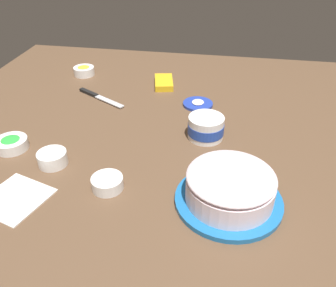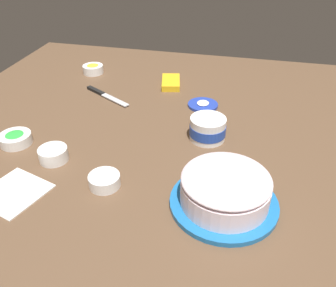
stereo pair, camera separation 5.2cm
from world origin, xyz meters
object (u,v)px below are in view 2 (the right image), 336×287
(sprinkle_bowl_green, at_px, (15,138))
(sprinkle_bowl_orange, at_px, (53,154))
(frosted_cake, at_px, (225,190))
(candy_box_lower, at_px, (170,82))
(paper_napkin, at_px, (14,192))
(sprinkle_bowl_yellow, at_px, (93,69))
(sprinkle_bowl_blue, at_px, (104,180))
(spreading_knife, at_px, (103,94))
(frosting_tub, at_px, (208,128))
(frosting_tub_lid, at_px, (203,105))

(sprinkle_bowl_green, relative_size, sprinkle_bowl_orange, 1.16)
(frosted_cake, bearing_deg, sprinkle_bowl_green, -101.11)
(candy_box_lower, bearing_deg, paper_napkin, -30.31)
(sprinkle_bowl_green, bearing_deg, paper_napkin, 30.97)
(sprinkle_bowl_green, height_order, candy_box_lower, sprinkle_bowl_green)
(sprinkle_bowl_yellow, xyz_separation_m, paper_napkin, (0.79, 0.11, -0.02))
(candy_box_lower, bearing_deg, sprinkle_bowl_green, -46.73)
(sprinkle_bowl_yellow, bearing_deg, sprinkle_bowl_blue, 25.22)
(spreading_knife, height_order, candy_box_lower, candy_box_lower)
(frosting_tub, xyz_separation_m, sprinkle_bowl_yellow, (-0.42, -0.57, -0.02))
(sprinkle_bowl_green, relative_size, candy_box_lower, 0.73)
(candy_box_lower, distance_m, paper_napkin, 0.78)
(sprinkle_bowl_green, relative_size, sprinkle_bowl_yellow, 1.10)
(frosted_cake, bearing_deg, sprinkle_bowl_blue, -90.51)
(sprinkle_bowl_yellow, height_order, candy_box_lower, sprinkle_bowl_yellow)
(candy_box_lower, bearing_deg, frosted_cake, 11.52)
(sprinkle_bowl_yellow, bearing_deg, frosted_cake, 42.35)
(frosting_tub, xyz_separation_m, sprinkle_bowl_blue, (0.29, -0.23, -0.02))
(frosting_tub_lid, bearing_deg, sprinkle_bowl_orange, -40.86)
(frosting_tub, bearing_deg, spreading_knife, -115.91)
(frosted_cake, height_order, sprinkle_bowl_orange, frosted_cake)
(sprinkle_bowl_green, bearing_deg, sprinkle_bowl_blue, 69.80)
(frosting_tub_lid, height_order, paper_napkin, frosting_tub_lid)
(sprinkle_bowl_green, xyz_separation_m, candy_box_lower, (-0.53, 0.37, -0.01))
(paper_napkin, bearing_deg, sprinkle_bowl_blue, 110.33)
(sprinkle_bowl_blue, bearing_deg, frosted_cake, 89.49)
(spreading_knife, bearing_deg, paper_napkin, -1.46)
(frosted_cake, xyz_separation_m, spreading_knife, (-0.51, -0.52, -0.04))
(frosting_tub_lid, relative_size, sprinkle_bowl_green, 1.14)
(frosting_tub_lid, distance_m, sprinkle_bowl_green, 0.65)
(frosting_tub, xyz_separation_m, sprinkle_bowl_green, (0.16, -0.58, -0.02))
(frosting_tub, distance_m, sprinkle_bowl_blue, 0.37)
(frosting_tub_lid, xyz_separation_m, sprinkle_bowl_blue, (0.51, -0.19, 0.01))
(spreading_knife, bearing_deg, frosting_tub_lid, 90.41)
(frosting_tub, relative_size, sprinkle_bowl_yellow, 1.29)
(sprinkle_bowl_orange, height_order, candy_box_lower, sprinkle_bowl_orange)
(frosting_tub, bearing_deg, paper_napkin, -50.50)
(frosting_tub_lid, xyz_separation_m, candy_box_lower, (-0.15, -0.16, 0.01))
(frosting_tub, xyz_separation_m, spreading_knife, (-0.21, -0.44, -0.03))
(frosting_tub_lid, xyz_separation_m, sprinkle_bowl_orange, (0.43, -0.37, 0.02))
(sprinkle_bowl_green, bearing_deg, frosting_tub, 105.93)
(frosted_cake, distance_m, sprinkle_bowl_yellow, 0.96)
(spreading_knife, distance_m, sprinkle_bowl_green, 0.40)
(spreading_knife, height_order, sprinkle_bowl_orange, sprinkle_bowl_orange)
(frosting_tub_lid, bearing_deg, paper_napkin, -34.66)
(frosting_tub, xyz_separation_m, paper_napkin, (0.37, -0.45, -0.03))
(frosted_cake, relative_size, spreading_knife, 1.26)
(sprinkle_bowl_blue, bearing_deg, sprinkle_bowl_orange, -111.68)
(spreading_knife, xyz_separation_m, paper_napkin, (0.59, -0.01, -0.00))
(spreading_knife, distance_m, candy_box_lower, 0.28)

